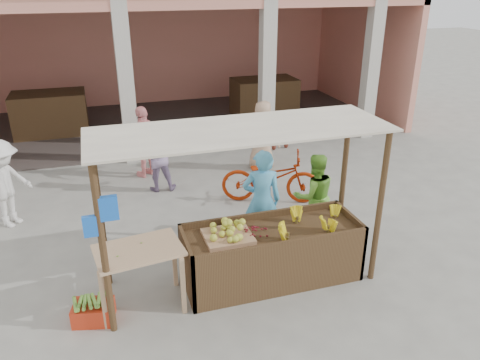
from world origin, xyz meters
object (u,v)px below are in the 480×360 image
object	(u,v)px
fruit_stall	(272,255)
side_table	(139,258)
vendor_green	(314,194)
red_crate	(94,312)
vendor_blue	(262,198)
motorcycle	(271,177)

from	to	relation	value
fruit_stall	side_table	distance (m)	1.96
side_table	vendor_green	xyz separation A→B (m)	(3.06, 1.05, 0.04)
red_crate	vendor_blue	world-z (taller)	vendor_blue
side_table	vendor_green	size ratio (longest dim) A/B	0.75
fruit_stall	red_crate	xyz separation A→B (m)	(-2.59, -0.19, -0.27)
vendor_green	red_crate	bearing A→B (deg)	21.08
vendor_blue	fruit_stall	bearing A→B (deg)	91.25
fruit_stall	vendor_blue	size ratio (longest dim) A/B	1.40
motorcycle	vendor_blue	bearing A→B (deg)	175.60
red_crate	motorcycle	size ratio (longest dim) A/B	0.25
side_table	vendor_blue	distance (m)	2.28
fruit_stall	vendor_green	size ratio (longest dim) A/B	1.62
fruit_stall	motorcycle	world-z (taller)	motorcycle
fruit_stall	side_table	world-z (taller)	side_table
side_table	red_crate	xyz separation A→B (m)	(-0.67, -0.13, -0.63)
red_crate	side_table	bearing A→B (deg)	24.61
vendor_blue	vendor_green	size ratio (longest dim) A/B	1.16
vendor_green	motorcycle	xyz separation A→B (m)	(-0.21, 1.49, -0.27)
fruit_stall	red_crate	distance (m)	2.61
side_table	vendor_blue	xyz separation A→B (m)	(2.07, 0.94, 0.16)
fruit_stall	motorcycle	size ratio (longest dim) A/B	1.26
side_table	vendor_green	world-z (taller)	vendor_green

